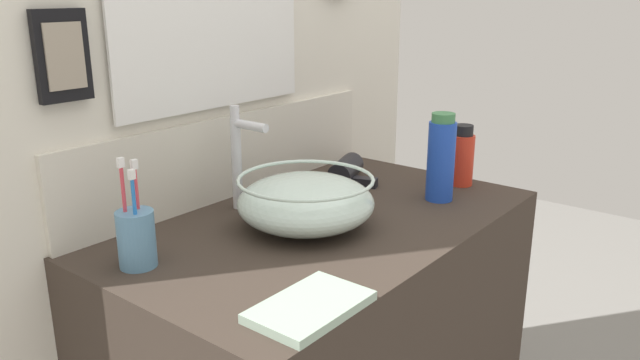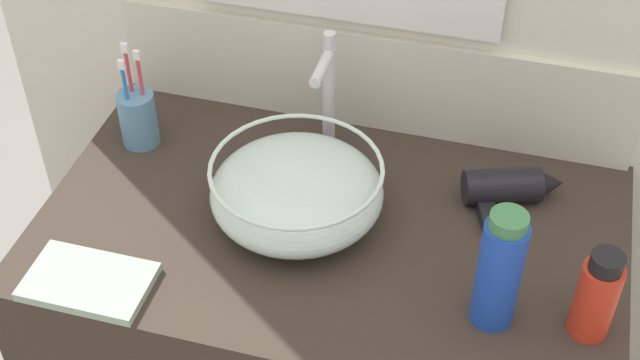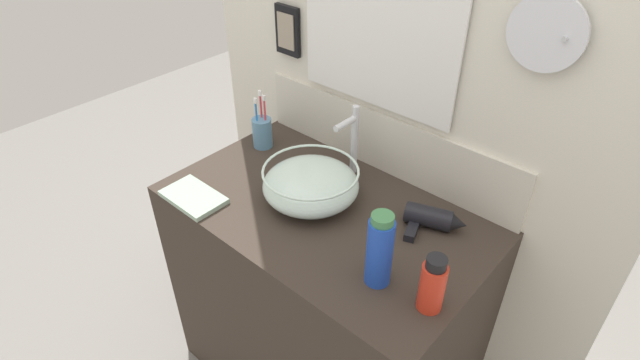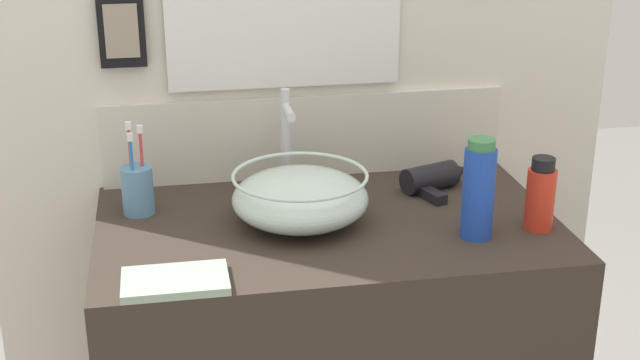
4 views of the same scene
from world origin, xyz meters
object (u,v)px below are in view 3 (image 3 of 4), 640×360
Objects in this scene: soap_dispenser at (380,250)px; hand_towel at (193,197)px; glass_bowl_sink at (311,184)px; faucet at (352,137)px; shampoo_bottle at (432,285)px; toothbrush_cup at (262,132)px; hair_drier at (432,219)px.

soap_dispenser reaches higher than hand_towel.
faucet is at bearing 90.00° from glass_bowl_sink.
shampoo_bottle is (0.50, -0.12, 0.02)m from glass_bowl_sink.
glass_bowl_sink is 1.48× the size of hand_towel.
glass_bowl_sink is 1.37× the size of soap_dispenser.
toothbrush_cup is (-0.35, -0.08, -0.08)m from faucet.
faucet reaches higher than hand_towel.
toothbrush_cup is (-0.69, -0.02, 0.03)m from hair_drier.
shampoo_bottle is (0.15, -0.26, 0.05)m from hair_drier.
hand_towel is at bearing -79.20° from toothbrush_cup.
shampoo_bottle reaches higher than hair_drier.
faucet is 1.23× the size of hand_towel.
glass_bowl_sink is at bearing 159.31° from soap_dispenser.
hand_towel is at bearing -122.22° from faucet.
faucet is at bearing 170.26° from hair_drier.
soap_dispenser is 0.15m from shampoo_bottle.
faucet is 1.32× the size of hair_drier.
faucet is 0.54m from hand_towel.
toothbrush_cup is 1.31× the size of shampoo_bottle.
glass_bowl_sink is at bearing 41.00° from hand_towel.
toothbrush_cup is at bearing 160.06° from soap_dispenser.
glass_bowl_sink reaches higher than hand_towel.
hand_towel is (-0.63, -0.38, -0.02)m from hair_drier.
hair_drier is at bearing 1.57° from toothbrush_cup.
glass_bowl_sink is at bearing -90.00° from faucet.
faucet is 1.16× the size of toothbrush_cup.
hand_towel is at bearing -148.67° from hair_drier.
shampoo_bottle is at bearing 5.69° from soap_dispenser.
toothbrush_cup reaches higher than hair_drier.
faucet is 1.52× the size of shampoo_bottle.
faucet is 0.49m from soap_dispenser.
soap_dispenser reaches higher than shampoo_bottle.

